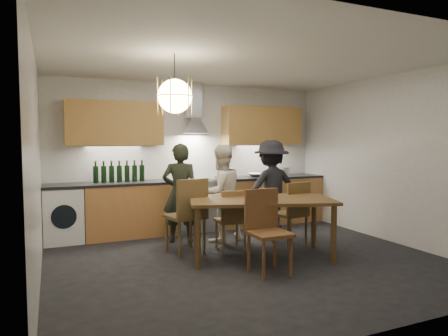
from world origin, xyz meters
name	(u,v)px	position (x,y,z in m)	size (l,w,h in m)	color
ground	(246,259)	(0.00, 0.00, 0.00)	(5.00, 5.00, 0.00)	black
room_shell	(247,131)	(0.00, 0.00, 1.71)	(5.02, 4.52, 2.61)	white
counter_run	(198,204)	(0.02, 1.95, 0.45)	(5.00, 0.62, 0.90)	tan
range_stove	(197,205)	(0.00, 1.94, 0.44)	(0.90, 0.60, 0.92)	silver
wall_fixtures	(194,124)	(0.00, 2.07, 1.87)	(4.30, 0.54, 1.10)	tan
pendant_lamp	(175,96)	(-1.00, -0.10, 2.10)	(0.43, 0.43, 0.70)	black
dining_table	(261,205)	(0.23, 0.02, 0.71)	(2.10, 1.49, 0.80)	brown
chair_back_left	(189,211)	(-0.62, 0.56, 0.61)	(0.56, 0.56, 1.06)	brown
chair_back_mid	(232,216)	(0.00, 0.44, 0.50)	(0.43, 0.43, 0.88)	brown
chair_back_right	(293,209)	(0.95, 0.34, 0.55)	(0.50, 0.50, 0.97)	brown
chair_front	(266,225)	(0.00, -0.52, 0.57)	(0.45, 0.45, 0.99)	brown
person_left	(180,193)	(-0.53, 1.21, 0.77)	(0.56, 0.37, 1.54)	black
person_mid	(221,193)	(0.08, 1.05, 0.76)	(0.74, 0.57, 1.51)	white
person_right	(271,188)	(1.00, 1.07, 0.79)	(1.02, 0.59, 1.58)	black
mixing_bowl	(255,175)	(1.16, 1.95, 0.93)	(0.27, 0.27, 0.07)	silver
stock_pot	(285,172)	(1.82, 1.96, 0.97)	(0.20, 0.20, 0.14)	#A8A8AB
wine_bottles	(119,171)	(-1.33, 2.00, 1.07)	(0.83, 0.08, 0.35)	black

